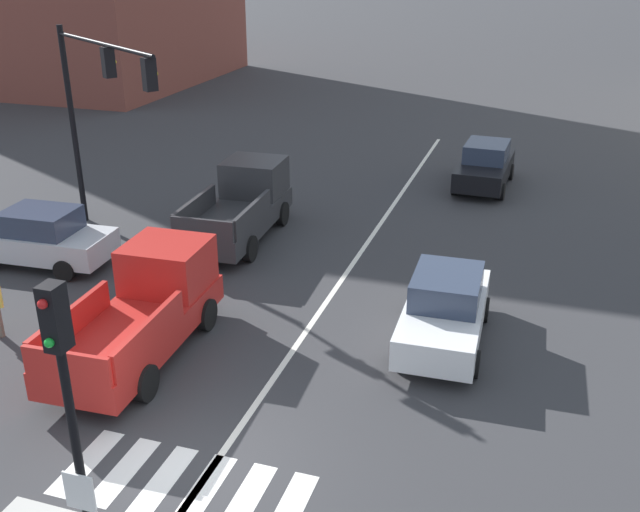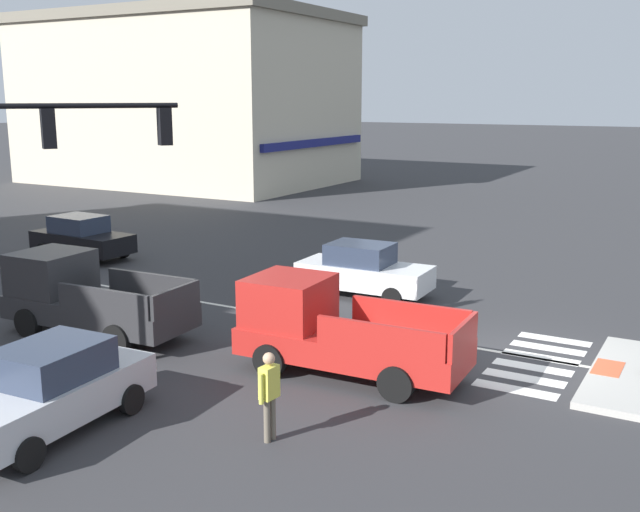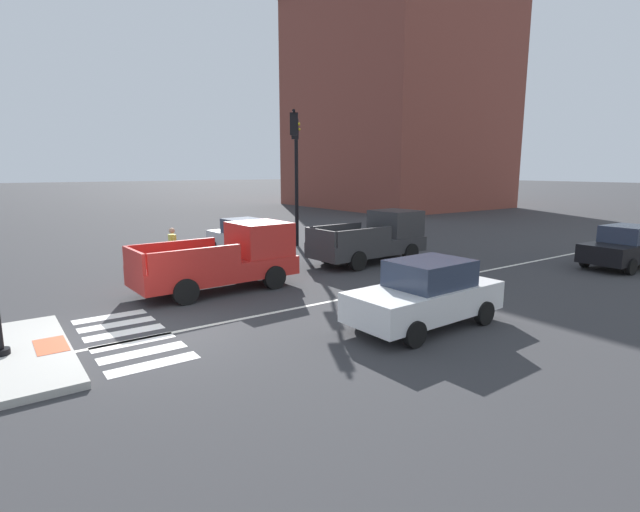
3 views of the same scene
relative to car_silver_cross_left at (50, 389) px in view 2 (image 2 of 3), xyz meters
name	(u,v)px [view 2 (image 2 of 3)]	position (x,y,z in m)	size (l,w,h in m)	color
ground_plane	(518,359)	(8.08, -6.55, -0.81)	(300.00, 300.00, 0.00)	#333335
tactile_pad_front	(608,368)	(8.08, -8.56, -0.66)	(1.10, 0.60, 0.01)	#DB5B38
crosswalk_stripe_a	(515,390)	(6.17, -7.00, -0.81)	(0.44, 1.80, 0.01)	silver
crosswalk_stripe_b	(524,378)	(6.93, -7.00, -0.81)	(0.44, 1.80, 0.01)	silver
crosswalk_stripe_c	(533,367)	(7.69, -7.00, -0.81)	(0.44, 1.80, 0.01)	silver
crosswalk_stripe_d	(541,357)	(8.46, -7.00, -0.81)	(0.44, 1.80, 0.01)	silver
crosswalk_stripe_e	(548,348)	(9.22, -7.00, -0.81)	(0.44, 1.80, 0.01)	silver
crosswalk_stripe_f	(555,339)	(9.98, -7.00, -0.81)	(0.44, 1.80, 0.01)	silver
lane_centre_line	(192,300)	(8.34, 3.45, -0.81)	(0.14, 28.00, 0.01)	silver
building_corner_left	(187,99)	(34.12, 24.57, 5.08)	(14.59, 21.80, 11.75)	beige
car_silver_cross_left	(50,389)	(0.00, 0.00, 0.00)	(4.19, 2.01, 1.64)	silver
car_white_eastbound_mid	(363,270)	(11.45, -0.81, 0.00)	(1.94, 4.15, 1.64)	white
car_black_eastbound_distant	(82,237)	(11.07, 11.01, 0.00)	(1.97, 4.16, 1.64)	black
pickup_truck_charcoal_westbound_far	(84,297)	(4.48, 3.85, 0.17)	(2.23, 5.18, 2.08)	#2D2D30
pickup_truck_red_westbound_near	(333,330)	(5.21, -3.11, 0.17)	(2.21, 5.17, 2.08)	red
pedestrian_at_curb_left	(269,389)	(1.63, -3.76, 0.17)	(0.55, 0.25, 1.67)	#6B6051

